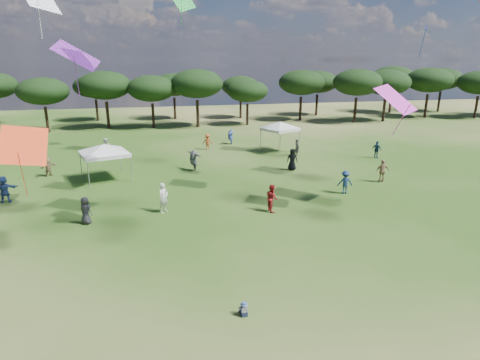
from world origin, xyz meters
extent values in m
plane|color=#315419|center=(0.00, 0.00, 0.00)|extent=(140.00, 140.00, 0.00)
cylinder|color=black|center=(-15.51, 44.30, 1.57)|extent=(0.36, 0.36, 3.14)
ellipsoid|color=black|center=(-15.51, 44.30, 5.03)|extent=(6.11, 6.11, 3.29)
cylinder|color=black|center=(-8.39, 45.81, 1.73)|extent=(0.40, 0.40, 3.46)
ellipsoid|color=black|center=(-8.39, 45.81, 5.54)|extent=(6.73, 6.73, 3.63)
cylinder|color=black|center=(-2.58, 44.63, 1.61)|extent=(0.37, 0.37, 3.21)
ellipsoid|color=black|center=(-2.58, 44.63, 5.14)|extent=(6.24, 6.24, 3.36)
cylinder|color=black|center=(3.26, 44.18, 1.78)|extent=(0.41, 0.41, 3.56)
ellipsoid|color=black|center=(3.26, 44.18, 5.69)|extent=(6.91, 6.91, 3.73)
cylinder|color=black|center=(10.19, 44.51, 1.44)|extent=(0.33, 0.33, 2.88)
ellipsoid|color=black|center=(10.19, 44.51, 4.61)|extent=(5.60, 5.60, 3.02)
cylinder|color=black|center=(18.96, 46.98, 1.72)|extent=(0.39, 0.39, 3.44)
ellipsoid|color=black|center=(18.96, 46.98, 5.51)|extent=(6.69, 6.69, 3.60)
cylinder|color=black|center=(25.77, 43.05, 1.77)|extent=(0.40, 0.40, 3.53)
ellipsoid|color=black|center=(25.77, 43.05, 5.65)|extent=(6.86, 6.86, 3.70)
cylinder|color=black|center=(30.65, 43.46, 1.73)|extent=(0.40, 0.40, 3.47)
ellipsoid|color=black|center=(30.65, 43.46, 5.55)|extent=(6.74, 6.74, 3.63)
cylinder|color=black|center=(39.22, 45.46, 1.79)|extent=(0.41, 0.41, 3.57)
ellipsoid|color=black|center=(39.22, 45.46, 5.72)|extent=(6.94, 6.94, 3.74)
cylinder|color=black|center=(46.34, 43.12, 1.68)|extent=(0.38, 0.38, 3.35)
ellipsoid|color=black|center=(46.34, 43.12, 5.37)|extent=(6.51, 6.51, 3.51)
cylinder|color=black|center=(-10.52, 53.31, 1.56)|extent=(0.36, 0.36, 3.11)
ellipsoid|color=black|center=(-10.52, 53.31, 4.98)|extent=(6.05, 6.05, 3.26)
cylinder|color=black|center=(0.83, 52.52, 1.60)|extent=(0.37, 0.37, 3.20)
ellipsoid|color=black|center=(0.83, 52.52, 5.12)|extent=(6.21, 6.21, 3.35)
cylinder|color=black|center=(10.82, 51.34, 1.50)|extent=(0.34, 0.34, 2.99)
ellipsoid|color=black|center=(10.82, 51.34, 4.79)|extent=(5.81, 5.81, 3.13)
cylinder|color=black|center=(23.62, 51.75, 1.66)|extent=(0.38, 0.38, 3.31)
ellipsoid|color=black|center=(23.62, 51.75, 5.30)|extent=(6.43, 6.43, 3.47)
cylinder|color=black|center=(37.30, 52.12, 1.82)|extent=(0.42, 0.42, 3.64)
ellipsoid|color=black|center=(37.30, 52.12, 5.82)|extent=(7.06, 7.06, 3.81)
cylinder|color=black|center=(46.40, 51.51, 1.73)|extent=(0.40, 0.40, 3.46)
ellipsoid|color=black|center=(46.40, 51.51, 5.53)|extent=(6.72, 6.72, 3.62)
cylinder|color=gray|center=(-7.63, 19.01, 1.02)|extent=(0.06, 0.06, 2.04)
cylinder|color=gray|center=(-4.75, 19.91, 1.02)|extent=(0.06, 0.06, 2.04)
cylinder|color=gray|center=(-8.52, 21.89, 1.02)|extent=(0.06, 0.06, 2.04)
cylinder|color=gray|center=(-5.65, 22.78, 1.02)|extent=(0.06, 0.06, 2.04)
cube|color=silver|center=(-6.64, 20.90, 1.99)|extent=(3.97, 3.97, 0.25)
pyramid|color=silver|center=(-6.64, 20.90, 2.72)|extent=(6.17, 6.17, 0.60)
cylinder|color=gray|center=(8.41, 25.35, 1.14)|extent=(0.06, 0.06, 2.29)
cylinder|color=gray|center=(10.84, 26.43, 1.14)|extent=(0.06, 0.06, 2.29)
cylinder|color=gray|center=(7.32, 27.79, 1.14)|extent=(0.06, 0.06, 2.29)
cylinder|color=gray|center=(9.76, 28.87, 1.14)|extent=(0.06, 0.06, 2.29)
cube|color=silver|center=(9.08, 27.11, 2.24)|extent=(3.73, 3.73, 0.25)
pyramid|color=silver|center=(9.08, 27.11, 2.96)|extent=(5.26, 5.26, 0.60)
cube|color=black|center=(-0.51, 2.29, 0.09)|extent=(0.23, 0.23, 0.17)
cube|color=black|center=(-0.59, 2.45, 0.05)|extent=(0.09, 0.20, 0.09)
cube|color=black|center=(-0.44, 2.45, 0.05)|extent=(0.09, 0.20, 0.09)
cube|color=white|center=(-0.51, 2.29, 0.27)|extent=(0.22, 0.16, 0.22)
cylinder|color=white|center=(-0.64, 2.35, 0.27)|extent=(0.08, 0.22, 0.14)
cylinder|color=white|center=(-0.37, 2.35, 0.27)|extent=(0.08, 0.22, 0.14)
sphere|color=#E0B293|center=(-0.51, 2.29, 0.42)|extent=(0.15, 0.15, 0.15)
cone|color=#5378C2|center=(-0.51, 2.29, 0.46)|extent=(0.25, 0.25, 0.03)
cylinder|color=#5378C2|center=(-0.51, 2.29, 0.49)|extent=(0.17, 0.17, 0.07)
imported|color=#2B292E|center=(-7.00, 12.32, 0.78)|extent=(0.90, 0.86, 1.55)
imported|color=navy|center=(-12.43, 17.11, 0.87)|extent=(1.66, 0.75, 1.73)
imported|color=navy|center=(16.92, 22.58, 0.79)|extent=(0.81, 1.00, 1.58)
imported|color=#946F50|center=(13.20, 15.71, 0.85)|extent=(1.02, 0.47, 1.70)
imported|color=#A4401B|center=(2.38, 29.79, 0.79)|extent=(1.13, 0.80, 1.58)
imported|color=#313036|center=(10.15, 25.17, 0.79)|extent=(0.46, 0.62, 1.58)
imported|color=#47484C|center=(0.07, 22.06, 0.88)|extent=(1.32, 2.24, 1.77)
imported|color=beige|center=(-2.75, 13.12, 0.90)|extent=(0.78, 0.76, 1.81)
imported|color=navy|center=(5.18, 31.87, 0.82)|extent=(1.38, 2.06, 1.64)
imported|color=black|center=(7.94, 20.42, 0.89)|extent=(1.03, 0.89, 1.78)
imported|color=#826447|center=(-11.09, 22.94, 0.76)|extent=(1.34, 1.28, 1.52)
imported|color=maroon|center=(3.51, 11.85, 0.82)|extent=(0.67, 0.84, 1.65)
imported|color=navy|center=(9.30, 13.92, 0.80)|extent=(1.12, 0.76, 1.59)
imported|color=silver|center=(-7.18, 27.74, 0.96)|extent=(1.06, 1.16, 1.93)
plane|color=purple|center=(-6.75, 13.52, 8.89)|extent=(2.30, 2.11, 1.81)
plane|color=#E7411B|center=(-8.84, 9.70, 5.03)|extent=(2.62, 2.57, 1.70)
plane|color=blue|center=(14.37, 15.21, 10.83)|extent=(2.88, 2.99, 1.30)
plane|color=#E038C3|center=(10.65, 11.26, 6.49)|extent=(3.15, 2.82, 1.64)
plane|color=white|center=(-8.64, 15.96, 11.80)|extent=(2.64, 2.85, 1.63)
camera|label=1|loc=(-3.40, -9.55, 8.66)|focal=30.00mm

